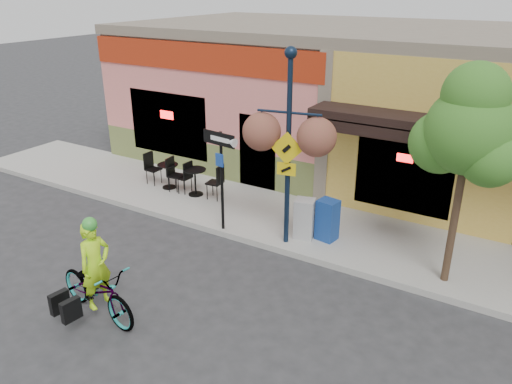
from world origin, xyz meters
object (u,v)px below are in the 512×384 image
(cyclist_rider, at_px, (97,277))
(one_way_sign, at_px, (222,182))
(bicycle, at_px, (97,290))
(building, at_px, (405,102))
(newspaper_box_grey, at_px, (304,219))
(lamp_post, at_px, (288,151))
(street_tree, at_px, (461,178))
(newspaper_box_blue, at_px, (327,220))

(cyclist_rider, distance_m, one_way_sign, 3.91)
(bicycle, bearing_deg, building, -5.10)
(newspaper_box_grey, bearing_deg, one_way_sign, -175.41)
(one_way_sign, bearing_deg, bicycle, -83.87)
(building, xyz_separation_m, lamp_post, (-0.70, -6.64, 0.12))
(newspaper_box_grey, relative_size, street_tree, 0.22)
(one_way_sign, xyz_separation_m, street_tree, (5.16, 0.44, 0.98))
(newspaper_box_blue, bearing_deg, building, 100.19)
(lamp_post, relative_size, one_way_sign, 1.80)
(newspaper_box_blue, bearing_deg, bicycle, -108.73)
(lamp_post, bearing_deg, newspaper_box_blue, 27.21)
(newspaper_box_blue, bearing_deg, newspaper_box_grey, -149.63)
(building, xyz_separation_m, one_way_sign, (-2.33, -6.85, -0.87))
(bicycle, relative_size, one_way_sign, 0.84)
(one_way_sign, bearing_deg, building, 79.21)
(one_way_sign, relative_size, street_tree, 0.56)
(cyclist_rider, xyz_separation_m, newspaper_box_grey, (1.97, 4.49, -0.20))
(bicycle, bearing_deg, street_tree, -43.02)
(street_tree, bearing_deg, bicycle, -140.84)
(cyclist_rider, relative_size, street_tree, 0.38)
(building, xyz_separation_m, street_tree, (2.83, -6.41, 0.11))
(street_tree, bearing_deg, one_way_sign, -175.12)
(cyclist_rider, distance_m, street_tree, 6.96)
(lamp_post, bearing_deg, newspaper_box_grey, 46.58)
(bicycle, relative_size, newspaper_box_grey, 2.14)
(building, bearing_deg, cyclist_rider, -102.67)
(building, bearing_deg, street_tree, -66.17)
(one_way_sign, bearing_deg, cyclist_rider, -83.13)
(building, distance_m, street_tree, 7.01)
(cyclist_rider, bearing_deg, newspaper_box_grey, -15.89)
(bicycle, distance_m, newspaper_box_grey, 4.92)
(newspaper_box_blue, bearing_deg, street_tree, 1.98)
(street_tree, bearing_deg, building, 113.83)
(bicycle, xyz_separation_m, newspaper_box_blue, (2.52, 4.68, 0.10))
(newspaper_box_blue, xyz_separation_m, street_tree, (2.77, -0.37, 1.72))
(bicycle, relative_size, newspaper_box_blue, 2.09)
(lamp_post, xyz_separation_m, newspaper_box_blue, (0.76, 0.60, -1.72))
(cyclist_rider, xyz_separation_m, lamp_post, (1.71, 4.08, 1.53))
(bicycle, distance_m, street_tree, 7.06)
(bicycle, height_order, lamp_post, lamp_post)
(bicycle, bearing_deg, newspaper_box_grey, -16.42)
(newspaper_box_grey, bearing_deg, lamp_post, -135.84)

